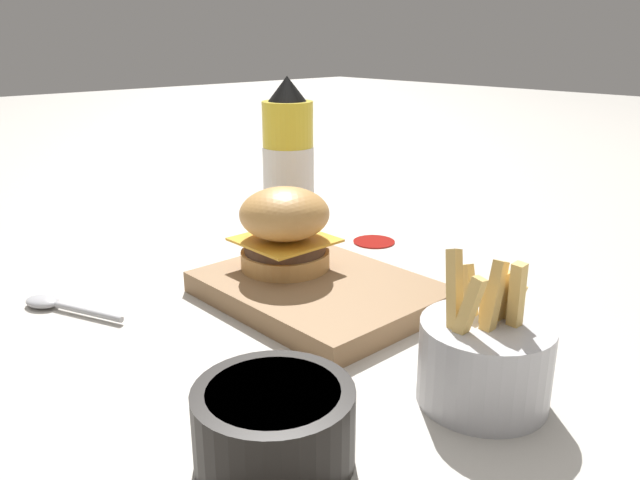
{
  "coord_description": "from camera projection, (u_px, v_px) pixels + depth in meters",
  "views": [
    {
      "loc": [
        -0.53,
        0.46,
        0.3
      ],
      "look_at": [
        -0.03,
        -0.0,
        0.08
      ],
      "focal_mm": 35.0,
      "sensor_mm": 36.0,
      "label": 1
    }
  ],
  "objects": [
    {
      "name": "fries_basket",
      "position": [
        484.0,
        359.0,
        0.53
      ],
      "size": [
        0.11,
        0.11,
        0.14
      ],
      "color": "#B7B7BC",
      "rests_on": "ground_plane"
    },
    {
      "name": "side_bowl",
      "position": [
        274.0,
        424.0,
        0.46
      ],
      "size": [
        0.12,
        0.12,
        0.06
      ],
      "color": "black",
      "rests_on": "ground_plane"
    },
    {
      "name": "ground_plane",
      "position": [
        303.0,
        294.0,
        0.77
      ],
      "size": [
        6.0,
        6.0,
        0.0
      ],
      "primitive_type": "plane",
      "color": "#B7B2A8"
    },
    {
      "name": "ketchup_bottle",
      "position": [
        288.0,
        169.0,
        0.93
      ],
      "size": [
        0.08,
        0.08,
        0.25
      ],
      "color": "yellow",
      "rests_on": "ground_plane"
    },
    {
      "name": "spoon",
      "position": [
        53.0,
        304.0,
        0.72
      ],
      "size": [
        0.14,
        0.07,
        0.01
      ],
      "rotation": [
        0.0,
        0.0,
        0.4
      ],
      "color": "#B2B2B7",
      "rests_on": "ground_plane"
    },
    {
      "name": "ketchup_puddle",
      "position": [
        374.0,
        241.0,
        0.96
      ],
      "size": [
        0.06,
        0.06,
        0.0
      ],
      "color": "#9E140F",
      "rests_on": "ground_plane"
    },
    {
      "name": "burger",
      "position": [
        285.0,
        228.0,
        0.77
      ],
      "size": [
        0.11,
        0.11,
        0.1
      ],
      "color": "tan",
      "rests_on": "serving_board"
    },
    {
      "name": "serving_board",
      "position": [
        320.0,
        290.0,
        0.74
      ],
      "size": [
        0.27,
        0.21,
        0.03
      ],
      "color": "olive",
      "rests_on": "ground_plane"
    }
  ]
}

